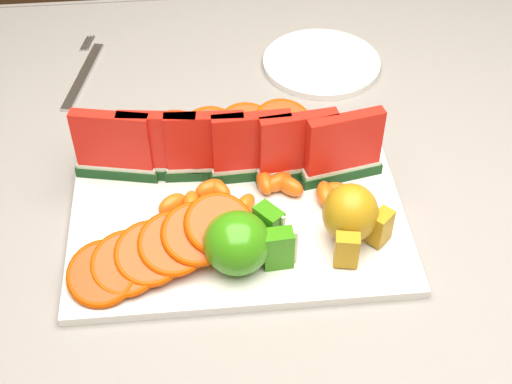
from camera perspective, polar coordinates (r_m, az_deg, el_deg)
The scene contains 11 objects.
table at distance 0.97m, azimuth 1.39°, elevation -4.98°, with size 1.40×0.90×0.75m.
tablecloth at distance 0.92m, azimuth 1.46°, elevation -2.45°, with size 1.53×1.03×0.20m.
platter at distance 0.87m, azimuth -1.51°, elevation -1.39°, with size 0.40×0.30×0.01m.
apple_cluster at distance 0.78m, azimuth -1.01°, elevation -4.01°, with size 0.12×0.10×0.07m.
pear_cluster at distance 0.81m, azimuth 7.68°, elevation -1.93°, with size 0.09×0.09×0.07m.
side_plate at distance 1.12m, azimuth 5.25°, elevation 10.24°, with size 0.21×0.21×0.01m.
fork at distance 1.13m, azimuth -13.62°, elevation 9.27°, with size 0.05×0.19×0.00m.
watermelon_row at distance 0.87m, azimuth -2.21°, elevation 3.51°, with size 0.39×0.07×0.10m.
orange_fan_front at distance 0.79m, azimuth -7.58°, elevation -4.50°, with size 0.23×0.14×0.06m.
orange_fan_back at distance 0.94m, azimuth -3.63°, elevation 4.86°, with size 0.28×0.10×0.04m.
tangerine_segments at distance 0.87m, azimuth -0.20°, elevation -0.06°, with size 0.24×0.08×0.02m.
Camera 1 is at (-0.08, -0.62, 1.39)m, focal length 50.00 mm.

